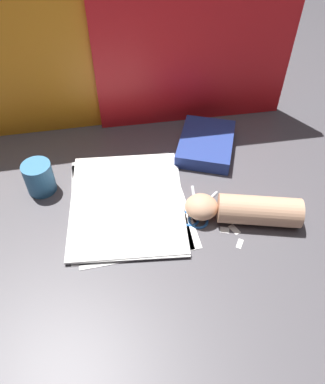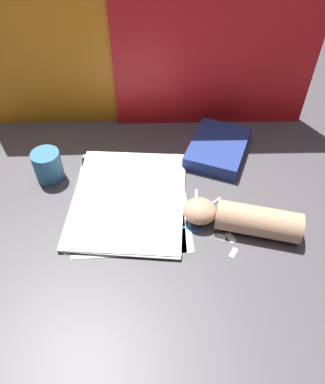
{
  "view_description": "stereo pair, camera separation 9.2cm",
  "coord_description": "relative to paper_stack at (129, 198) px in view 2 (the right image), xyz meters",
  "views": [
    {
      "loc": [
        -0.03,
        -0.67,
        0.73
      ],
      "look_at": [
        0.04,
        -0.03,
        0.06
      ],
      "focal_mm": 35.0,
      "sensor_mm": 36.0,
      "label": 1
    },
    {
      "loc": [
        0.06,
        -0.67,
        0.73
      ],
      "look_at": [
        0.04,
        -0.03,
        0.06
      ],
      "focal_mm": 35.0,
      "sensor_mm": 36.0,
      "label": 2
    }
  ],
  "objects": [
    {
      "name": "backdrop_panel_center",
      "position": [
        0.23,
        0.36,
        0.25
      ],
      "size": [
        0.59,
        0.05,
        0.51
      ],
      "color": "red",
      "rests_on": "ground_plane"
    },
    {
      "name": "hand_forearm",
      "position": [
        0.28,
        -0.09,
        0.03
      ],
      "size": [
        0.29,
        0.13,
        0.07
      ],
      "color": "tan",
      "rests_on": "ground_plane"
    },
    {
      "name": "paper_scrap_far",
      "position": [
        0.26,
        -0.16,
        -0.01
      ],
      "size": [
        0.02,
        0.03,
        0.0
      ],
      "color": "white",
      "rests_on": "ground_plane"
    },
    {
      "name": "scissors",
      "position": [
        0.17,
        -0.06,
        -0.0
      ],
      "size": [
        0.13,
        0.15,
        0.01
      ],
      "color": "silver",
      "rests_on": "ground_plane"
    },
    {
      "name": "ground_plane",
      "position": [
        0.04,
        0.01,
        -0.01
      ],
      "size": [
        6.0,
        6.0,
        0.0
      ],
      "primitive_type": "plane",
      "color": "#4C494F"
    },
    {
      "name": "paper_scrap_mid",
      "position": [
        0.26,
        -0.12,
        -0.01
      ],
      "size": [
        0.03,
        0.04,
        0.0
      ],
      "color": "white",
      "rests_on": "ground_plane"
    },
    {
      "name": "paper_scrap_side",
      "position": [
        0.23,
        -0.11,
        -0.01
      ],
      "size": [
        0.03,
        0.02,
        0.0
      ],
      "color": "white",
      "rests_on": "ground_plane"
    },
    {
      "name": "book_closed",
      "position": [
        0.25,
        0.2,
        0.01
      ],
      "size": [
        0.21,
        0.25,
        0.04
      ],
      "color": "navy",
      "rests_on": "ground_plane"
    },
    {
      "name": "backdrop_panel_left",
      "position": [
        -0.1,
        0.36,
        0.26
      ],
      "size": [
        0.77,
        0.07,
        0.53
      ],
      "color": "orange",
      "rests_on": "ground_plane"
    },
    {
      "name": "paper_stack",
      "position": [
        0.0,
        0.0,
        0.0
      ],
      "size": [
        0.32,
        0.38,
        0.01
      ],
      "color": "white",
      "rests_on": "ground_plane"
    },
    {
      "name": "paper_scrap_near",
      "position": [
        0.12,
        -0.1,
        -0.01
      ],
      "size": [
        0.03,
        0.03,
        0.0
      ],
      "color": "white",
      "rests_on": "ground_plane"
    },
    {
      "name": "mug",
      "position": [
        -0.23,
        0.08,
        0.04
      ],
      "size": [
        0.08,
        0.08,
        0.09
      ],
      "color": "teal",
      "rests_on": "ground_plane"
    }
  ]
}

